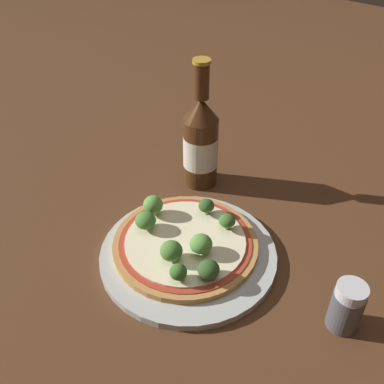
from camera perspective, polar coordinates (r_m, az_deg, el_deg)
ground_plane at (r=0.70m, az=-0.48°, el=-8.22°), size 3.00×3.00×0.00m
plate at (r=0.70m, az=-0.31°, el=-7.77°), size 0.27×0.27×0.01m
pizza at (r=0.70m, az=-0.85°, el=-6.51°), size 0.22×0.22×0.01m
broccoli_floret_0 at (r=0.73m, az=1.84°, el=-1.77°), size 0.03×0.03×0.03m
broccoli_floret_1 at (r=0.63m, az=-1.76°, el=-10.13°), size 0.02×0.02×0.03m
broccoli_floret_2 at (r=0.66m, az=1.09°, el=-6.65°), size 0.03×0.03×0.03m
broccoli_floret_3 at (r=0.73m, az=-4.97°, el=-1.64°), size 0.03×0.03×0.03m
broccoli_floret_4 at (r=0.70m, az=-5.93°, el=-3.62°), size 0.03×0.03×0.03m
broccoli_floret_5 at (r=0.70m, az=4.48°, el=-3.67°), size 0.03×0.03×0.03m
broccoli_floret_6 at (r=0.65m, az=-2.83°, el=-7.37°), size 0.03×0.03×0.03m
broccoli_floret_7 at (r=0.63m, az=2.13°, el=-9.80°), size 0.03×0.03×0.03m
beer_bottle at (r=0.80m, az=1.11°, el=6.43°), size 0.06×0.06×0.24m
pepper_shaker at (r=0.63m, az=19.05°, el=-13.60°), size 0.04×0.04×0.07m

